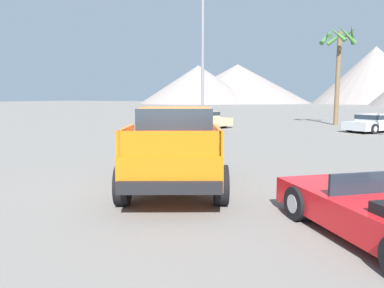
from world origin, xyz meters
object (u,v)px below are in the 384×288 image
Objects in this scene: parked_car_tan at (203,119)px; street_lamp_post at (203,43)px; orange_pickup_truck at (175,142)px; palm_tree_tall at (339,51)px; parked_car_silver at (375,123)px.

parked_car_tan is 11.81m from street_lamp_post.
orange_pickup_truck reaches higher than parked_car_tan.
street_lamp_post is at bearing 82.82° from orange_pickup_truck.
parked_car_tan is 12.36m from palm_tree_tall.
orange_pickup_truck is 24.92m from palm_tree_tall.
parked_car_tan is 0.62× the size of palm_tree_tall.
palm_tree_tall reaches higher than parked_car_tan.
orange_pickup_truck is 8.77m from street_lamp_post.
street_lamp_post is at bearing -87.38° from parked_car_silver.
parked_car_silver is at bearing -65.19° from parked_car_tan.
street_lamp_post is (4.55, -10.10, 4.10)m from parked_car_tan.
palm_tree_tall is (8.90, 6.75, 5.31)m from parked_car_tan.
orange_pickup_truck is 19.37m from parked_car_silver.
street_lamp_post reaches higher than orange_pickup_truck.
orange_pickup_truck is at bearing -68.31° from parked_car_silver.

